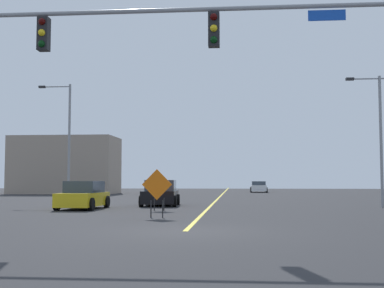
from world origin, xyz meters
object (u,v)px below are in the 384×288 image
Objects in this scene: street_lamp_near_left at (381,128)px; street_lamp_mid_right at (67,136)px; construction_sign_left_shoulder at (157,187)px; car_black_mid at (160,194)px; car_white_approaching at (259,187)px; car_yellow_far at (83,196)px; traffic_signal_assembly at (48,51)px; construction_sign_right_shoulder at (159,187)px.

street_lamp_near_left is 0.92× the size of street_lamp_mid_right.
construction_sign_left_shoulder is 0.49× the size of car_black_mid.
car_yellow_far is at bearing -106.34° from car_white_approaching.
traffic_signal_assembly is 2.20× the size of street_lamp_near_left.
construction_sign_left_shoulder is at bearing 63.95° from traffic_signal_assembly.
construction_sign_right_shoulder is 37.93m from car_white_approaching.
traffic_signal_assembly is at bearing -116.05° from construction_sign_left_shoulder.
street_lamp_near_left is at bearing -81.03° from car_white_approaching.
street_lamp_near_left is 16.58m from car_yellow_far.
street_lamp_mid_right is 8.38m from car_black_mid.
car_black_mid is at bearing -102.29° from car_white_approaching.
street_lamp_mid_right is at bearing 133.39° from construction_sign_right_shoulder.
car_white_approaching is 1.08× the size of car_black_mid.
street_lamp_near_left is 1.82× the size of car_black_mid.
traffic_signal_assembly reaches higher than construction_sign_right_shoulder.
car_yellow_far is (-10.64, -36.30, 0.04)m from car_white_approaching.
traffic_signal_assembly is 18.82m from street_lamp_mid_right.
street_lamp_mid_right reaches higher than construction_sign_right_shoulder.
construction_sign_right_shoulder is 4.34m from car_yellow_far.
street_lamp_near_left is 1.76× the size of car_yellow_far.
street_lamp_mid_right is 4.24× the size of construction_sign_right_shoulder.
street_lamp_near_left reaches higher than construction_sign_left_shoulder.
car_black_mid is (-0.64, 4.73, -0.47)m from construction_sign_right_shoulder.
street_lamp_near_left is at bearing 17.12° from construction_sign_right_shoulder.
traffic_signal_assembly reaches higher than car_black_mid.
traffic_signal_assembly is 2.02× the size of street_lamp_mid_right.
car_yellow_far is at bearing -64.28° from street_lamp_mid_right.
construction_sign_right_shoulder is at bearing -99.81° from car_white_approaching.
traffic_signal_assembly is at bearing -100.08° from car_white_approaching.
construction_sign_left_shoulder is at bearing -143.04° from street_lamp_near_left.
car_black_mid is (-12.43, 1.10, -3.69)m from street_lamp_near_left.
car_white_approaching is at bearing 73.66° from car_yellow_far.
street_lamp_near_left is (13.76, 13.72, -1.13)m from traffic_signal_assembly.
street_lamp_near_left is 3.72× the size of construction_sign_left_shoulder.
construction_sign_left_shoulder is (0.63, -4.76, 0.07)m from construction_sign_right_shoulder.
street_lamp_mid_right is 32.82m from car_white_approaching.
street_lamp_mid_right reaches higher than car_yellow_far.
street_lamp_mid_right reaches higher than traffic_signal_assembly.
traffic_signal_assembly is 8.20× the size of construction_sign_left_shoulder.
construction_sign_right_shoulder is 0.43× the size of car_white_approaching.
car_yellow_far is (3.28, -6.81, -3.73)m from street_lamp_mid_right.
car_white_approaching is (13.92, 29.49, -3.77)m from street_lamp_mid_right.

